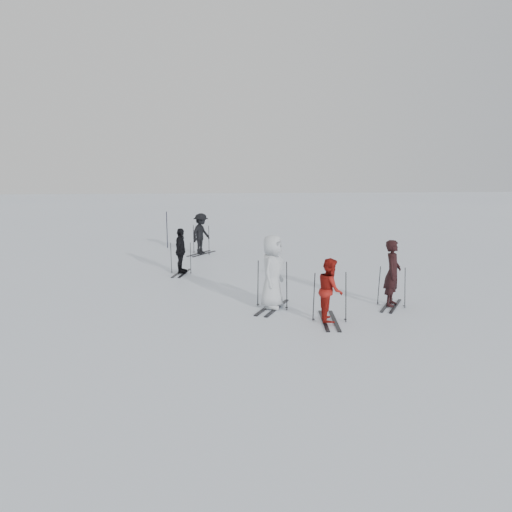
{
  "coord_description": "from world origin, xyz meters",
  "views": [
    {
      "loc": [
        -1.55,
        -14.41,
        3.75
      ],
      "look_at": [
        0.0,
        1.0,
        1.0
      ],
      "focal_mm": 35.0,
      "sensor_mm": 36.0,
      "label": 1
    }
  ],
  "objects": [
    {
      "name": "skis_uphill_left",
      "position": [
        -2.47,
        3.3,
        0.58
      ],
      "size": [
        1.74,
        1.17,
        1.16
      ],
      "primitive_type": null,
      "rotation": [
        0.0,
        0.0,
        1.35
      ],
      "color": "black",
      "rests_on": "ground"
    },
    {
      "name": "skis_uphill_far",
      "position": [
        -1.78,
        7.38,
        0.66
      ],
      "size": [
        2.03,
        1.79,
        1.31
      ],
      "primitive_type": null,
      "rotation": [
        0.0,
        0.0,
        0.98
      ],
      "color": "black",
      "rests_on": "ground"
    },
    {
      "name": "skier_uphill_far",
      "position": [
        -1.78,
        7.38,
        0.88
      ],
      "size": [
        1.17,
        1.31,
        1.76
      ],
      "primitive_type": "imported",
      "rotation": [
        0.0,
        0.0,
        0.98
      ],
      "color": "black",
      "rests_on": "ground"
    },
    {
      "name": "skis_grey",
      "position": [
        0.19,
        -1.46,
        0.67
      ],
      "size": [
        2.08,
        1.7,
        1.34
      ],
      "primitive_type": null,
      "rotation": [
        0.0,
        0.0,
        1.1
      ],
      "color": "black",
      "rests_on": "ground"
    },
    {
      "name": "skis_near_dark",
      "position": [
        3.47,
        -1.6,
        0.57
      ],
      "size": [
        1.76,
        1.5,
        1.14
      ],
      "primitive_type": null,
      "rotation": [
        0.0,
        0.0,
        1.03
      ],
      "color": "black",
      "rests_on": "ground"
    },
    {
      "name": "skier_near_dark",
      "position": [
        3.47,
        -1.6,
        0.9
      ],
      "size": [
        0.71,
        0.79,
        1.8
      ],
      "primitive_type": "imported",
      "rotation": [
        0.0,
        0.0,
        1.03
      ],
      "color": "black",
      "rests_on": "ground"
    },
    {
      "name": "skis_red",
      "position": [
        1.45,
        -2.78,
        0.64
      ],
      "size": [
        1.85,
        1.13,
        1.28
      ],
      "primitive_type": null,
      "rotation": [
        0.0,
        0.0,
        1.45
      ],
      "color": "black",
      "rests_on": "ground"
    },
    {
      "name": "skier_grey",
      "position": [
        0.19,
        -1.46,
        0.99
      ],
      "size": [
        1.0,
        1.14,
        1.97
      ],
      "primitive_type": "imported",
      "rotation": [
        0.0,
        0.0,
        1.1
      ],
      "color": "silver",
      "rests_on": "ground"
    },
    {
      "name": "skier_red",
      "position": [
        1.45,
        -2.78,
        0.78
      ],
      "size": [
        0.67,
        0.82,
        1.56
      ],
      "primitive_type": "imported",
      "rotation": [
        0.0,
        0.0,
        1.45
      ],
      "color": "maroon",
      "rests_on": "ground"
    },
    {
      "name": "skier_uphill_left",
      "position": [
        -2.47,
        3.3,
        0.8
      ],
      "size": [
        0.59,
        1.0,
        1.6
      ],
      "primitive_type": "imported",
      "rotation": [
        0.0,
        0.0,
        1.35
      ],
      "color": "black",
      "rests_on": "ground"
    },
    {
      "name": "ground",
      "position": [
        0.0,
        0.0,
        0.0
      ],
      "size": [
        120.0,
        120.0,
        0.0
      ],
      "primitive_type": "plane",
      "color": "silver",
      "rests_on": "ground"
    },
    {
      "name": "piste_marker",
      "position": [
        -3.39,
        9.22,
        0.86
      ],
      "size": [
        0.05,
        0.05,
        1.72
      ],
      "primitive_type": "cylinder",
      "rotation": [
        0.0,
        0.0,
        0.26
      ],
      "color": "black",
      "rests_on": "ground"
    }
  ]
}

